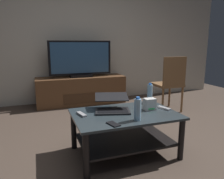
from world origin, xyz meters
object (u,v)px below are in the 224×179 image
soundbar_remote (164,108)px  media_cabinet (81,90)px  dining_chair (170,81)px  television (81,60)px  coffee_table (125,126)px  water_bottle_far (138,109)px  laptop (112,105)px  cell_phone (113,124)px  tv_remote (81,114)px  router_box (150,104)px  water_bottle_near (150,93)px

soundbar_remote → media_cabinet: bearing=85.3°
dining_chair → soundbar_remote: 1.40m
television → soundbar_remote: 2.23m
coffee_table → media_cabinet: media_cabinet is taller
coffee_table → television: size_ratio=0.91×
water_bottle_far → soundbar_remote: 0.50m
coffee_table → water_bottle_far: water_bottle_far is taller
coffee_table → laptop: size_ratio=2.38×
cell_phone → tv_remote: (-0.22, 0.35, 0.01)m
tv_remote → soundbar_remote: (0.91, -0.10, 0.00)m
media_cabinet → dining_chair: bearing=-38.1°
cell_phone → media_cabinet: bearing=69.5°
water_bottle_far → cell_phone: bearing=-172.8°
media_cabinet → soundbar_remote: 2.22m
router_box → water_bottle_near: water_bottle_near is taller
cell_phone → tv_remote: bearing=105.9°
water_bottle_near → television: bearing=104.3°
coffee_table → television: television is taller
laptop → soundbar_remote: laptop is taller
water_bottle_far → tv_remote: bearing=145.7°
media_cabinet → tv_remote: media_cabinet is taller
water_bottle_far → television: bearing=91.2°
laptop → water_bottle_near: 0.57m
television → dining_chair: bearing=-37.5°
television → router_box: size_ratio=9.38×
water_bottle_near → cell_phone: 0.88m
water_bottle_near → coffee_table: bearing=-147.9°
media_cabinet → water_bottle_far: size_ratio=7.51×
dining_chair → laptop: dining_chair is taller
coffee_table → water_bottle_near: (0.45, 0.28, 0.26)m
cell_phone → soundbar_remote: 0.74m
media_cabinet → router_box: bearing=-81.4°
laptop → router_box: (0.40, -0.11, 0.00)m
cell_phone → soundbar_remote: bearing=4.5°
router_box → tv_remote: 0.75m
television → soundbar_remote: television is taller
media_cabinet → television: size_ratio=1.43×
coffee_table → water_bottle_far: size_ratio=4.76×
router_box → coffee_table: bearing=-176.3°
coffee_table → router_box: size_ratio=8.49×
water_bottle_near → dining_chair: bearing=43.8°
media_cabinet → soundbar_remote: bearing=-77.3°
television → water_bottle_near: 1.92m
water_bottle_far → cell_phone: (-0.25, -0.03, -0.10)m
router_box → media_cabinet: bearing=98.6°
television → water_bottle_far: television is taller
media_cabinet → water_bottle_far: water_bottle_far is taller
water_bottle_far → tv_remote: water_bottle_far is taller
cell_phone → tv_remote: 0.41m
media_cabinet → water_bottle_near: bearing=-75.8°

